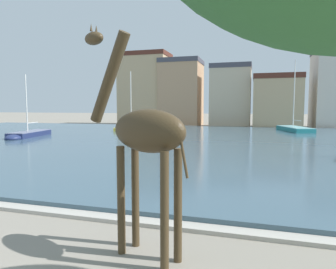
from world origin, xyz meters
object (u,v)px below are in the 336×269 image
Objects in this scene: sailboat_navy at (27,135)px; giraffe_statue at (143,135)px; sailboat_teal at (292,129)px; sailboat_yellow at (132,128)px.

giraffe_statue is at bearing -44.05° from sailboat_navy.
sailboat_teal is (6.98, 35.93, -2.29)m from giraffe_statue.
sailboat_teal is 1.33× the size of sailboat_navy.
sailboat_navy is (-27.22, -16.35, -0.01)m from sailboat_teal.
sailboat_yellow is at bearing 67.25° from sailboat_navy.
sailboat_yellow is 1.03× the size of sailboat_teal.
sailboat_teal reaches higher than sailboat_yellow.
sailboat_navy is at bearing 135.95° from giraffe_statue.
sailboat_yellow is 21.58m from sailboat_teal.
giraffe_statue is 0.76× the size of sailboat_navy.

